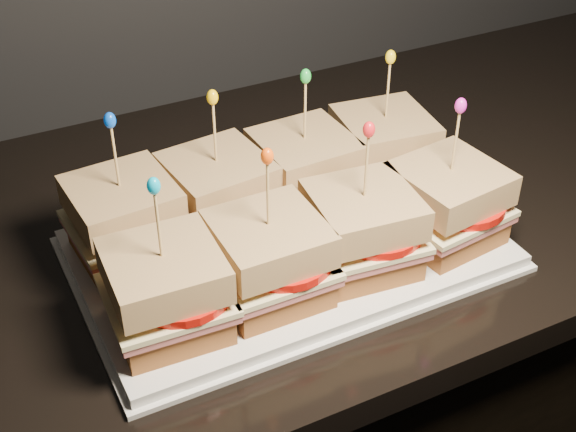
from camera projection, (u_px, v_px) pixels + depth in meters
name	position (u px, v px, depth m)	size (l,w,h in m)	color
platter	(288.00, 250.00, 0.88)	(0.45, 0.28, 0.02)	white
platter_rim	(288.00, 254.00, 0.88)	(0.46, 0.29, 0.01)	white
sandwich_0_bread_bot	(128.00, 242.00, 0.85)	(0.10, 0.10, 0.03)	brown
sandwich_0_ham	(126.00, 228.00, 0.84)	(0.11, 0.11, 0.01)	#C45D60
sandwich_0_cheese	(125.00, 223.00, 0.84)	(0.11, 0.11, 0.01)	beige
sandwich_0_tomato	(137.00, 217.00, 0.84)	(0.10, 0.10, 0.01)	red
sandwich_0_bread_top	(122.00, 200.00, 0.82)	(0.10, 0.10, 0.03)	brown
sandwich_0_pick	(116.00, 160.00, 0.80)	(0.00, 0.00, 0.09)	tan
sandwich_0_frill	(110.00, 120.00, 0.77)	(0.01, 0.01, 0.02)	blue
sandwich_1_bread_bot	(220.00, 215.00, 0.89)	(0.10, 0.10, 0.03)	brown
sandwich_1_ham	(219.00, 202.00, 0.88)	(0.11, 0.11, 0.01)	#C45D60
sandwich_1_cheese	(219.00, 197.00, 0.88)	(0.11, 0.11, 0.01)	beige
sandwich_1_tomato	(230.00, 191.00, 0.87)	(0.10, 0.10, 0.01)	red
sandwich_1_bread_top	(217.00, 174.00, 0.86)	(0.10, 0.10, 0.03)	brown
sandwich_1_pick	(215.00, 136.00, 0.83)	(0.00, 0.00, 0.09)	tan
sandwich_1_frill	(212.00, 97.00, 0.81)	(0.01, 0.01, 0.02)	#F1BA08
sandwich_2_bread_bot	(304.00, 191.00, 0.93)	(0.10, 0.10, 0.03)	brown
sandwich_2_ham	(304.00, 179.00, 0.92)	(0.11, 0.11, 0.01)	#C45D60
sandwich_2_cheese	(304.00, 173.00, 0.92)	(0.11, 0.11, 0.01)	beige
sandwich_2_tomato	(316.00, 168.00, 0.91)	(0.10, 0.10, 0.01)	red
sandwich_2_bread_top	(305.00, 151.00, 0.90)	(0.10, 0.10, 0.03)	brown
sandwich_2_pick	(305.00, 114.00, 0.87)	(0.00, 0.00, 0.09)	tan
sandwich_2_frill	(306.00, 76.00, 0.85)	(0.01, 0.01, 0.02)	green
sandwich_3_bread_bot	(382.00, 169.00, 0.97)	(0.10, 0.10, 0.03)	brown
sandwich_3_ham	(383.00, 157.00, 0.96)	(0.11, 0.11, 0.01)	#C45D60
sandwich_3_cheese	(383.00, 152.00, 0.96)	(0.11, 0.11, 0.01)	beige
sandwich_3_tomato	(395.00, 146.00, 0.95)	(0.10, 0.10, 0.01)	red
sandwich_3_bread_top	(385.00, 130.00, 0.94)	(0.10, 0.10, 0.03)	brown
sandwich_3_pick	(388.00, 94.00, 0.91)	(0.00, 0.00, 0.09)	tan
sandwich_3_frill	(391.00, 57.00, 0.89)	(0.01, 0.01, 0.02)	yellow
sandwich_4_bread_bot	(169.00, 315.00, 0.76)	(0.10, 0.10, 0.03)	brown
sandwich_4_ham	(167.00, 300.00, 0.75)	(0.11, 0.11, 0.01)	#C45D60
sandwich_4_cheese	(166.00, 295.00, 0.75)	(0.11, 0.11, 0.01)	beige
sandwich_4_tomato	(180.00, 289.00, 0.74)	(0.10, 0.10, 0.01)	red
sandwich_4_bread_top	(164.00, 270.00, 0.73)	(0.10, 0.10, 0.03)	brown
sandwich_4_pick	(159.00, 229.00, 0.70)	(0.00, 0.00, 0.09)	tan
sandwich_4_frill	(154.00, 186.00, 0.68)	(0.01, 0.01, 0.02)	#059DCB
sandwich_5_bread_bot	(269.00, 282.00, 0.80)	(0.10, 0.10, 0.03)	brown
sandwich_5_ham	(269.00, 268.00, 0.79)	(0.11, 0.11, 0.01)	#C45D60
sandwich_5_cheese	(269.00, 262.00, 0.79)	(0.11, 0.11, 0.01)	beige
sandwich_5_tomato	(283.00, 256.00, 0.78)	(0.10, 0.10, 0.01)	red
sandwich_5_bread_top	(269.00, 239.00, 0.77)	(0.10, 0.10, 0.03)	brown
sandwich_5_pick	(268.00, 198.00, 0.74)	(0.00, 0.00, 0.09)	tan
sandwich_5_frill	(267.00, 156.00, 0.72)	(0.01, 0.01, 0.02)	#F34E0B
sandwich_6_bread_bot	(361.00, 252.00, 0.84)	(0.10, 0.10, 0.03)	brown
sandwich_6_ham	(362.00, 239.00, 0.83)	(0.11, 0.11, 0.01)	#C45D60
sandwich_6_cheese	(362.00, 233.00, 0.83)	(0.11, 0.11, 0.01)	beige
sandwich_6_tomato	(375.00, 227.00, 0.82)	(0.10, 0.10, 0.01)	red
sandwich_6_bread_top	(364.00, 210.00, 0.81)	(0.10, 0.10, 0.03)	brown
sandwich_6_pick	(366.00, 170.00, 0.78)	(0.00, 0.00, 0.09)	tan
sandwich_6_frill	(369.00, 130.00, 0.75)	(0.01, 0.01, 0.02)	red
sandwich_7_bread_bot	(444.00, 225.00, 0.88)	(0.10, 0.10, 0.03)	brown
sandwich_7_ham	(446.00, 212.00, 0.87)	(0.11, 0.11, 0.01)	#C45D60
sandwich_7_cheese	(446.00, 206.00, 0.86)	(0.11, 0.11, 0.01)	beige
sandwich_7_tomato	(460.00, 201.00, 0.86)	(0.10, 0.10, 0.01)	red
sandwich_7_bread_top	(450.00, 184.00, 0.85)	(0.10, 0.10, 0.03)	brown
sandwich_7_pick	(455.00, 145.00, 0.82)	(0.00, 0.00, 0.09)	tan
sandwich_7_frill	(461.00, 106.00, 0.79)	(0.01, 0.01, 0.02)	#D71FBA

